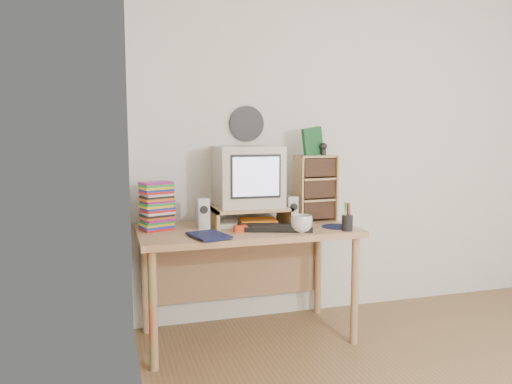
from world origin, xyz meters
TOP-DOWN VIEW (x-y plane):
  - back_wall at (0.00, 1.75)m, footprint 3.50×0.00m
  - left_wall at (-1.75, 0.00)m, footprint 0.00×3.50m
  - curtain at (-1.71, 0.48)m, footprint 0.00×2.20m
  - wall_disc at (-0.93, 1.73)m, footprint 0.25×0.02m
  - desk at (-1.03, 1.44)m, footprint 1.40×0.70m
  - monitor_riser at (-0.98, 1.48)m, footprint 0.52×0.30m
  - crt_monitor at (-0.97, 1.53)m, footprint 0.44×0.44m
  - speaker_left at (-1.31, 1.43)m, footprint 0.08×0.08m
  - speaker_right at (-0.70, 1.42)m, footprint 0.08×0.08m
  - keyboard at (-0.89, 1.25)m, footprint 0.51×0.31m
  - dvd_stack at (-1.60, 1.48)m, footprint 0.22×0.19m
  - cd_rack at (-0.49, 1.51)m, footprint 0.29×0.17m
  - mug at (-0.74, 1.14)m, footprint 0.15×0.15m
  - diary at (-1.42, 1.13)m, footprint 0.27×0.23m
  - mousepad at (-0.45, 1.23)m, footprint 0.21×0.21m
  - pen_cup at (-0.45, 1.10)m, footprint 0.08×0.08m
  - papers at (-1.02, 1.46)m, footprint 0.31×0.24m
  - red_box at (-1.11, 1.26)m, footprint 0.08×0.05m
  - game_box at (-0.51, 1.52)m, footprint 0.15×0.06m
  - webcam at (-0.44, 1.50)m, footprint 0.06×0.06m

SIDE VIEW (x-z plane):
  - desk at x=-1.03m, z-range 0.24..0.99m
  - mousepad at x=-0.45m, z-range 0.75..0.75m
  - keyboard at x=-0.89m, z-range 0.75..0.78m
  - papers at x=-1.02m, z-range 0.75..0.79m
  - red_box at x=-1.11m, z-range 0.75..0.79m
  - diary at x=-1.42m, z-range 0.75..0.80m
  - mug at x=-0.74m, z-range 0.75..0.86m
  - pen_cup at x=-0.45m, z-range 0.75..0.89m
  - monitor_riser at x=-0.98m, z-range 0.78..0.90m
  - speaker_right at x=-0.70m, z-range 0.75..0.94m
  - speaker_left at x=-1.31m, z-range 0.75..0.95m
  - dvd_stack at x=-1.60m, z-range 0.75..1.01m
  - cd_rack at x=-0.49m, z-range 0.75..1.21m
  - crt_monitor at x=-0.97m, z-range 0.87..1.28m
  - curtain at x=-1.71m, z-range 0.05..2.25m
  - back_wall at x=0.00m, z-range -0.50..3.00m
  - left_wall at x=-1.75m, z-range -0.50..3.00m
  - webcam at x=-0.44m, z-range 1.21..1.30m
  - game_box at x=-0.51m, z-range 1.21..1.40m
  - wall_disc at x=-0.93m, z-range 1.30..1.55m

